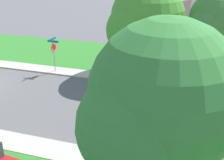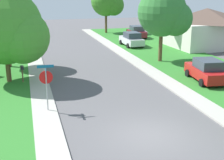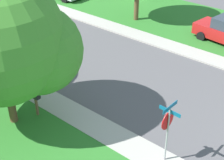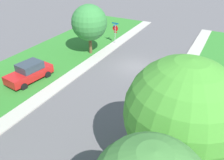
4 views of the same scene
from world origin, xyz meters
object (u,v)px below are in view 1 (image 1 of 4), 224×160
tree_across_left (144,21)px  tree_sidewalk_far (215,20)px  mailbox (137,63)px  stop_sign_far_corner (54,49)px  house_left_setback (189,22)px  tree_across_right (157,103)px

tree_across_left → tree_sidewalk_far: size_ratio=1.09×
tree_sidewalk_far → mailbox: (0.93, -5.19, -3.34)m
stop_sign_far_corner → mailbox: size_ratio=2.11×
tree_across_left → mailbox: (0.68, -0.28, -3.02)m
tree_sidewalk_far → house_left_setback: size_ratio=0.69×
stop_sign_far_corner → mailbox: bearing=102.4°
tree_sidewalk_far → tree_across_left: bearing=-87.2°
stop_sign_far_corner → tree_across_left: 7.13m
tree_sidewalk_far → house_left_setback: bearing=-166.7°
house_left_setback → mailbox: size_ratio=7.09×
stop_sign_far_corner → house_left_setback: 14.55m
house_left_setback → mailbox: 10.39m
house_left_setback → tree_sidewalk_far: bearing=13.3°
house_left_setback → mailbox: (9.82, -3.10, -1.37)m
tree_across_left → tree_sidewalk_far: (-0.24, 4.92, 0.31)m
stop_sign_far_corner → house_left_setback: (-11.18, 9.31, 0.49)m
tree_sidewalk_far → stop_sign_far_corner: bearing=-78.7°
tree_across_right → house_left_setback: 23.02m
tree_across_left → house_left_setback: tree_across_left is taller
tree_sidewalk_far → mailbox: bearing=-79.9°
tree_across_left → tree_sidewalk_far: 4.93m
tree_sidewalk_far → mailbox: 6.24m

